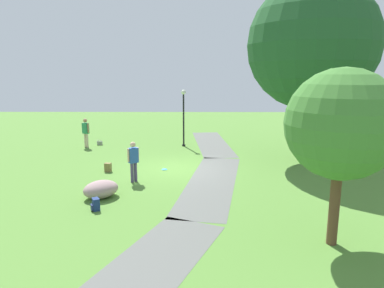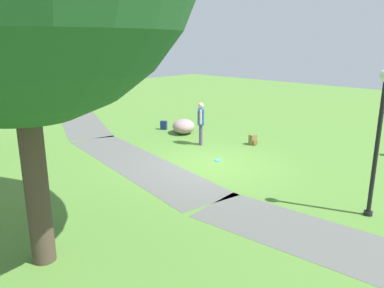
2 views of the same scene
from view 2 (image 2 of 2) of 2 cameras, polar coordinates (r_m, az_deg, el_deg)
name	(u,v)px [view 2 (image 2 of 2)]	position (r m, az deg, el deg)	size (l,w,h in m)	color
ground_plane	(211,165)	(12.57, 2.88, -3.20)	(48.00, 48.00, 0.00)	#528234
footpath_segment_near	(384,260)	(8.31, 26.67, -15.21)	(8.12, 2.50, 0.01)	#5B5C58
footpath_segment_mid	(138,163)	(12.90, -8.13, -2.84)	(8.20, 3.23, 0.01)	#5B5C58
footpath_segment_far	(80,120)	(20.29, -16.32, 3.40)	(8.09, 4.87, 0.01)	#5B5C58
lamp_post	(379,128)	(9.42, 26.17, 2.14)	(0.28, 0.28, 3.39)	black
lawn_boulder	(184,126)	(16.76, -1.26, 2.65)	(1.56, 1.59, 0.62)	gray
man_near_boulder	(201,121)	(14.78, 1.33, 3.51)	(0.42, 0.43, 1.66)	#4E426B
backpack_by_boulder	(164,125)	(17.53, -4.23, 2.80)	(0.34, 0.34, 0.40)	navy
spare_backpack_on_lawn	(253,140)	(15.14, 9.08, 0.61)	(0.30, 0.31, 0.40)	olive
frisbee_on_grass	(218,160)	(13.07, 3.93, -2.44)	(0.25, 0.25, 0.02)	#3D9AE6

